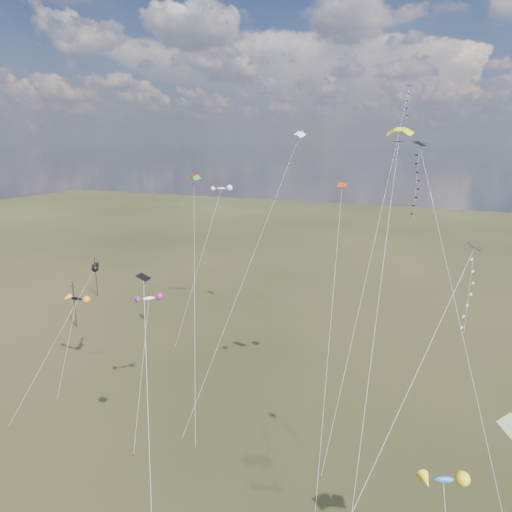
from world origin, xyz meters
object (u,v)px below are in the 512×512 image
at_px(utility_pole_near, 74,304).
at_px(diamond_black_high, 421,196).
at_px(parafoil_yellow, 399,132).
at_px(novelty_black_orange, 76,299).
at_px(utility_pole_far, 96,276).

distance_m(utility_pole_near, diamond_black_high, 58.48).
xyz_separation_m(diamond_black_high, parafoil_yellow, (-2.17, -1.14, 5.53)).
bearing_deg(parafoil_yellow, novelty_black_orange, -179.18).
relative_size(utility_pole_near, novelty_black_orange, 0.71).
height_order(parafoil_yellow, novelty_black_orange, parafoil_yellow).
bearing_deg(utility_pole_near, diamond_black_high, -10.73).
relative_size(utility_pole_near, parafoil_yellow, 0.25).
xyz_separation_m(utility_pole_far, diamond_black_high, (61.38, -24.12, 21.63)).
height_order(utility_pole_near, parafoil_yellow, parafoil_yellow).
distance_m(diamond_black_high, novelty_black_orange, 43.40).
xyz_separation_m(parafoil_yellow, novelty_black_orange, (-38.52, -0.55, -20.54)).
height_order(utility_pole_near, novelty_black_orange, novelty_black_orange).
relative_size(parafoil_yellow, novelty_black_orange, 2.85).
distance_m(utility_pole_near, parafoil_yellow, 59.06).
bearing_deg(diamond_black_high, parafoil_yellow, -152.26).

